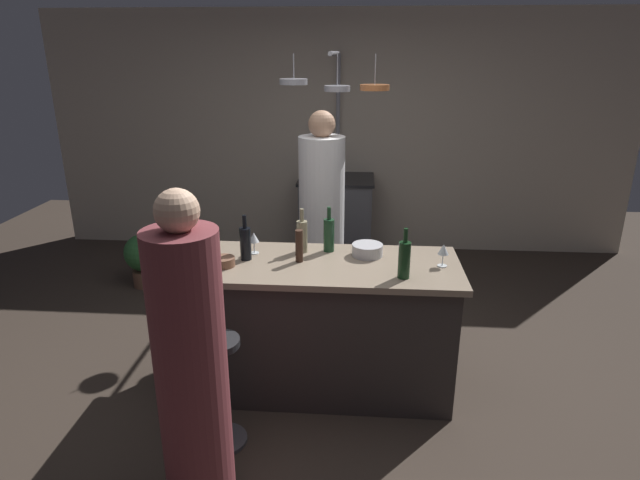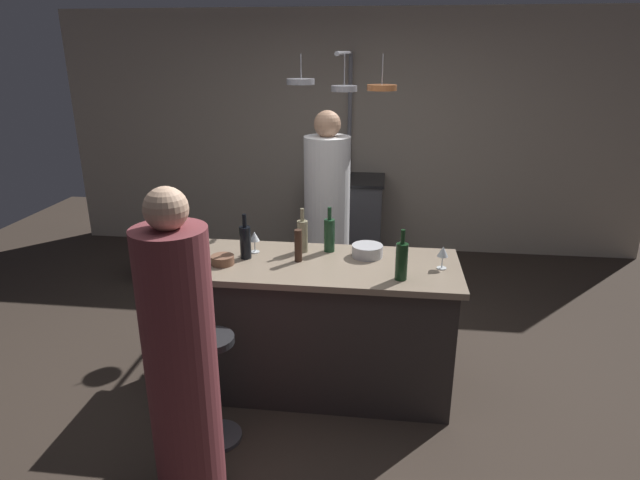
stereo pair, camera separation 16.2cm
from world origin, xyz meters
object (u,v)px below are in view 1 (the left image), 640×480
object	(u,v)px
pepper_mill	(299,246)
wine_bottle_green	(329,234)
potted_plant	(144,257)
mixing_bowl_wooden	(223,262)
bar_stool_left	(219,387)
wine_glass_near_left_guest	(254,238)
chef	(322,226)
guest_left	(191,368)
wine_bottle_red	(404,259)
wine_bottle_dark	(245,243)
mixing_bowl_steel	(367,250)
wine_glass_by_chef	(443,250)
stove_range	(336,218)
wine_bottle_white	(302,236)

from	to	relation	value
pepper_mill	wine_bottle_green	size ratio (longest dim) A/B	0.69
potted_plant	mixing_bowl_wooden	bearing A→B (deg)	-52.83
pepper_mill	mixing_bowl_wooden	bearing A→B (deg)	-166.51
bar_stool_left	wine_glass_near_left_guest	size ratio (longest dim) A/B	4.66
bar_stool_left	mixing_bowl_wooden	world-z (taller)	mixing_bowl_wooden
potted_plant	wine_bottle_green	bearing A→B (deg)	-34.85
pepper_mill	chef	bearing A→B (deg)	86.08
guest_left	wine_bottle_red	size ratio (longest dim) A/B	5.30
guest_left	mixing_bowl_wooden	xyz separation A→B (m)	(-0.07, 0.92, 0.17)
wine_bottle_green	potted_plant	bearing A→B (deg)	145.15
wine_bottle_dark	mixing_bowl_wooden	size ratio (longest dim) A/B	2.03
chef	pepper_mill	world-z (taller)	chef
chef	wine_bottle_green	bearing A→B (deg)	-82.41
chef	wine_bottle_green	size ratio (longest dim) A/B	5.70
wine_glass_near_left_guest	bar_stool_left	bearing A→B (deg)	-95.81
chef	potted_plant	bearing A→B (deg)	164.29
guest_left	pepper_mill	world-z (taller)	guest_left
wine_bottle_green	wine_bottle_dark	bearing A→B (deg)	-159.68
pepper_mill	mixing_bowl_steel	distance (m)	0.46
chef	wine_glass_by_chef	bearing A→B (deg)	-50.92
stove_range	wine_glass_near_left_guest	size ratio (longest dim) A/B	6.10
wine_glass_by_chef	bar_stool_left	bearing A→B (deg)	-154.27
wine_bottle_white	mixing_bowl_wooden	distance (m)	0.55
bar_stool_left	potted_plant	distance (m)	2.50
wine_bottle_green	wine_bottle_red	bearing A→B (deg)	-41.54
stove_range	wine_bottle_green	size ratio (longest dim) A/B	2.91
wine_glass_near_left_guest	mixing_bowl_wooden	bearing A→B (deg)	-123.04
chef	wine_bottle_dark	bearing A→B (deg)	-112.58
pepper_mill	wine_bottle_dark	distance (m)	0.35
bar_stool_left	wine_bottle_red	xyz separation A→B (m)	(1.03, 0.42, 0.64)
guest_left	wine_bottle_dark	size ratio (longest dim) A/B	5.49
stove_range	wine_bottle_green	bearing A→B (deg)	-88.60
stove_range	wine_bottle_green	world-z (taller)	wine_bottle_green
potted_plant	wine_bottle_green	size ratio (longest dim) A/B	1.70
wine_bottle_white	wine_glass_by_chef	xyz separation A→B (m)	(0.90, -0.19, -0.01)
mixing_bowl_wooden	mixing_bowl_steel	bearing A→B (deg)	15.54
wine_bottle_dark	wine_bottle_green	distance (m)	0.56
guest_left	mixing_bowl_wooden	world-z (taller)	guest_left
wine_bottle_white	pepper_mill	bearing A→B (deg)	-89.80
wine_bottle_dark	wine_bottle_green	world-z (taller)	wine_bottle_green
pepper_mill	wine_glass_near_left_guest	xyz separation A→B (m)	(-0.31, 0.12, 0.00)
stove_range	bar_stool_left	distance (m)	3.11
wine_bottle_green	wine_bottle_red	world-z (taller)	same
pepper_mill	guest_left	bearing A→B (deg)	-111.15
pepper_mill	wine_glass_near_left_guest	world-z (taller)	pepper_mill
wine_bottle_white	wine_bottle_red	xyz separation A→B (m)	(0.65, -0.39, 0.00)
bar_stool_left	pepper_mill	bearing A→B (deg)	58.34
bar_stool_left	wine_glass_near_left_guest	bearing A→B (deg)	84.19
bar_stool_left	wine_bottle_dark	xyz separation A→B (m)	(0.04, 0.64, 0.64)
chef	pepper_mill	bearing A→B (deg)	-93.92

